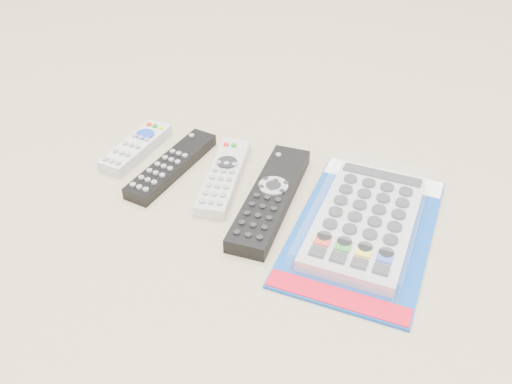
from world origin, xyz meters
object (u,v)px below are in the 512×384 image
(jumbo_remote_packaged, at_px, (365,220))
(remote_small_grey, at_px, (136,147))
(remote_large_black, at_px, (270,198))
(remote_slim_black, at_px, (171,165))
(remote_silver_dvd, at_px, (224,176))

(jumbo_remote_packaged, bearing_deg, remote_small_grey, 173.36)
(remote_small_grey, xyz_separation_m, remote_large_black, (0.25, -0.05, 0.00))
(remote_small_grey, distance_m, remote_slim_black, 0.08)
(remote_silver_dvd, bearing_deg, remote_large_black, -27.06)
(remote_small_grey, relative_size, remote_slim_black, 0.76)
(remote_small_grey, xyz_separation_m, remote_silver_dvd, (0.17, -0.02, -0.00))
(remote_slim_black, xyz_separation_m, jumbo_remote_packaged, (0.32, -0.03, 0.01))
(remote_small_grey, bearing_deg, jumbo_remote_packaged, -1.62)
(remote_small_grey, height_order, jumbo_remote_packaged, jumbo_remote_packaged)
(remote_small_grey, distance_m, remote_large_black, 0.26)
(remote_large_black, bearing_deg, jumbo_remote_packaged, -4.89)
(remote_slim_black, height_order, remote_silver_dvd, same)
(remote_large_black, bearing_deg, remote_slim_black, 170.14)
(remote_silver_dvd, xyz_separation_m, jumbo_remote_packaged, (0.23, -0.03, 0.01))
(remote_small_grey, relative_size, remote_silver_dvd, 0.78)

